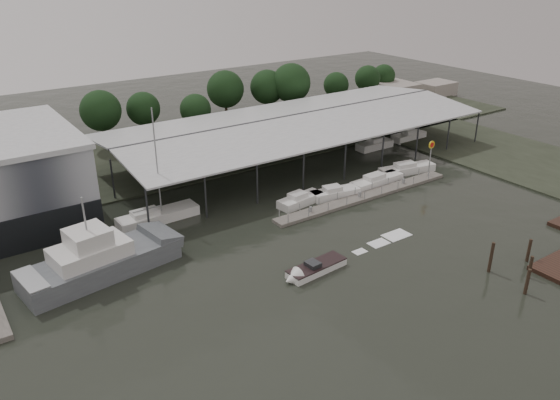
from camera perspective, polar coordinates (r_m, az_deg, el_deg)
ground at (r=56.31m, az=4.59°, el=-6.64°), size 200.00×200.00×0.00m
land_strip_far at (r=89.72m, az=-12.56°, el=4.87°), size 140.00×30.00×0.30m
land_strip_east at (r=94.02m, az=22.44°, el=4.47°), size 20.00×60.00×0.30m
covered_boat_shed at (r=84.09m, az=1.73°, el=8.46°), size 58.24×24.00×6.96m
floating_dock at (r=71.85m, az=8.90°, el=0.39°), size 28.00×2.00×1.40m
shell_fuel_sign at (r=78.84m, az=15.49°, el=4.85°), size 1.10×0.18×5.55m
distant_commercial_buildings at (r=124.71m, az=13.01°, el=10.99°), size 22.00×8.00×4.00m
grey_trawler at (r=56.50m, az=-18.13°, el=-5.92°), size 16.27×7.22×8.84m
white_sailboat at (r=66.12m, az=-12.76°, el=-1.66°), size 9.77×2.77×13.86m
speedboat_underway at (r=54.42m, az=3.36°, el=-7.30°), size 18.22×3.48×2.00m
moored_cruiser_0 at (r=69.04m, az=2.13°, el=0.04°), size 6.67×3.06×1.70m
moored_cruiser_1 at (r=71.32m, az=5.74°, el=0.74°), size 6.79×3.31×1.70m
moored_cruiser_2 at (r=76.02m, az=10.04°, el=1.99°), size 8.41×2.55×1.70m
moored_cruiser_3 at (r=81.28m, az=13.10°, el=3.19°), size 8.88×3.76×1.70m
mooring_pilings at (r=57.44m, az=25.35°, el=-7.21°), size 5.89×8.90×3.87m
horizon_tree_line at (r=102.46m, az=-2.77°, el=11.32°), size 67.98×11.35×10.86m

